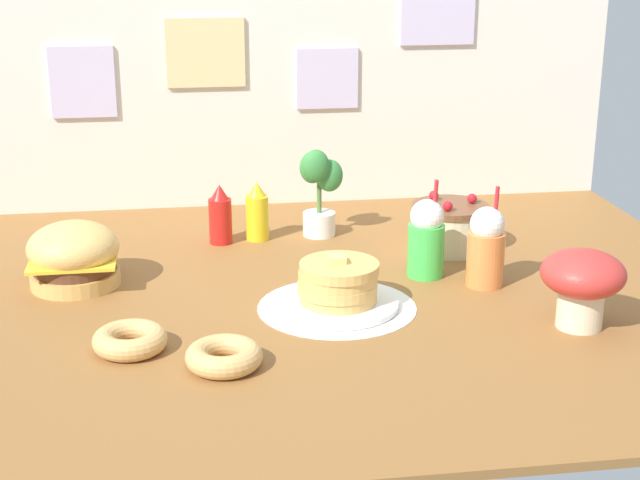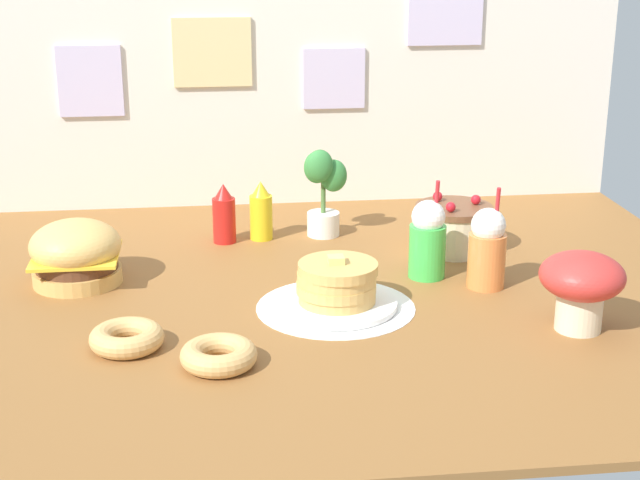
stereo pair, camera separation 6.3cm
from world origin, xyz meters
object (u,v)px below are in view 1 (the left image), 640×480
donut_chocolate (224,356)px  mushroom_stool (582,280)px  ketchup_bottle (220,216)px  donut_pink_glaze (130,339)px  orange_float_cup (486,247)px  potted_plant (319,189)px  layer_cake (450,226)px  mustard_bottle (257,213)px  cream_soda_cup (426,238)px  pancake_stack (338,287)px  burger (74,256)px

donut_chocolate → mushroom_stool: size_ratio=0.85×
ketchup_bottle → donut_chocolate: bearing=-92.3°
donut_pink_glaze → orange_float_cup: bearing=17.1°
potted_plant → mushroom_stool: bearing=-57.0°
layer_cake → donut_chocolate: size_ratio=1.34×
mustard_bottle → cream_soda_cup: bearing=-41.9°
donut_pink_glaze → mushroom_stool: mushroom_stool is taller
pancake_stack → mushroom_stool: (0.56, -0.20, 0.06)m
ketchup_bottle → mushroom_stool: (0.82, -0.77, 0.03)m
potted_plant → ketchup_bottle: bearing=-174.6°
pancake_stack → mustard_bottle: mustard_bottle is taller
orange_float_cup → donut_chocolate: size_ratio=1.61×
mushroom_stool → layer_cake: bearing=104.0°
pancake_stack → cream_soda_cup: 0.34m
mustard_bottle → mushroom_stool: bearing=-47.8°
ketchup_bottle → donut_chocolate: ketchup_bottle is taller
burger → mushroom_stool: (1.23, -0.46, 0.04)m
layer_cake → mushroom_stool: (0.15, -0.61, 0.05)m
pancake_stack → layer_cake: (0.41, 0.40, 0.01)m
pancake_stack → cream_soda_cup: bearing=35.0°
ketchup_bottle → orange_float_cup: 0.83m
donut_pink_glaze → mustard_bottle: bearing=65.0°
pancake_stack → orange_float_cup: 0.43m
cream_soda_cup → donut_pink_glaze: 0.88m
potted_plant → burger: bearing=-155.0°
orange_float_cup → cream_soda_cup: bearing=146.8°
layer_cake → burger: bearing=-172.4°
pancake_stack → cream_soda_cup: size_ratio=1.13×
cream_soda_cup → potted_plant: bearing=120.7°
orange_float_cup → potted_plant: 0.62m
potted_plant → cream_soda_cup: bearing=-59.3°
burger → pancake_stack: size_ratio=0.78×
orange_float_cup → donut_pink_glaze: (-0.93, -0.28, -0.08)m
donut_pink_glaze → donut_chocolate: size_ratio=1.00×
mustard_bottle → donut_chocolate: mustard_bottle is taller
donut_pink_glaze → donut_chocolate: same height
layer_cake → ketchup_bottle: 0.69m
burger → orange_float_cup: (1.09, -0.16, 0.02)m
mustard_bottle → donut_chocolate: bearing=-99.6°
ketchup_bottle → donut_chocolate: (-0.04, -0.86, -0.06)m
burger → donut_chocolate: size_ratio=1.43×
cream_soda_cup → potted_plant: potted_plant is taller
pancake_stack → donut_pink_glaze: pancake_stack is taller
layer_cake → potted_plant: 0.42m
donut_pink_glaze → potted_plant: bearing=54.6°
donut_pink_glaze → potted_plant: 0.96m
ketchup_bottle → potted_plant: size_ratio=0.66×
pancake_stack → mustard_bottle: 0.60m
pancake_stack → donut_chocolate: pancake_stack is taller
pancake_stack → ketchup_bottle: ketchup_bottle is taller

